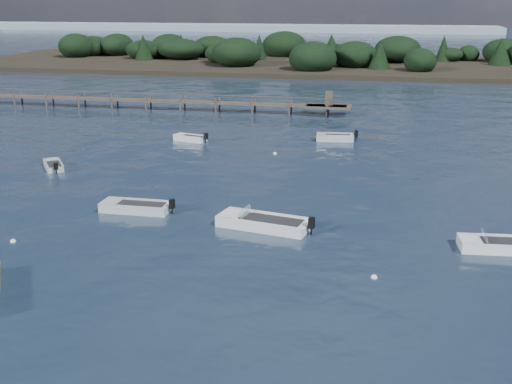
% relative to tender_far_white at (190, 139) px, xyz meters
% --- Properties ---
extents(ground, '(400.00, 400.00, 0.00)m').
position_rel_tender_far_white_xyz_m(ground, '(7.29, 28.10, -0.16)').
color(ground, '#162333').
rests_on(ground, ground).
extents(tender_far_white, '(3.41, 1.92, 1.14)m').
position_rel_tender_far_white_xyz_m(tender_far_white, '(0.00, 0.00, 0.00)').
color(tender_far_white, white).
rests_on(tender_far_white, ground).
extents(tender_far_grey_b, '(3.86, 1.68, 1.31)m').
position_rel_tender_far_white_xyz_m(tender_far_grey_b, '(13.13, 2.81, 0.02)').
color(tender_far_grey_b, '#B9BEC1').
rests_on(tender_far_grey_b, ground).
extents(dinghy_mid_white_a, '(5.82, 3.03, 1.34)m').
position_rel_tender_far_white_xyz_m(dinghy_mid_white_a, '(11.07, -21.50, 0.01)').
color(dinghy_mid_white_a, white).
rests_on(dinghy_mid_white_a, ground).
extents(tender_far_grey, '(2.70, 3.12, 1.07)m').
position_rel_tender_far_white_xyz_m(tender_far_grey, '(-7.46, -11.69, -0.01)').
color(tender_far_grey, '#B9BEC1').
rests_on(tender_far_grey, ground).
extents(dinghy_mid_grey, '(4.66, 1.65, 1.18)m').
position_rel_tender_far_white_xyz_m(dinghy_mid_grey, '(2.72, -20.21, -0.00)').
color(dinghy_mid_grey, '#B9BEC1').
rests_on(dinghy_mid_grey, ground).
extents(dinghy_mid_white_b, '(4.95, 2.08, 1.22)m').
position_rel_tender_far_white_xyz_m(dinghy_mid_white_b, '(24.08, -22.36, -0.00)').
color(dinghy_mid_white_b, white).
rests_on(dinghy_mid_white_b, ground).
extents(buoy_b, '(0.32, 0.32, 0.32)m').
position_rel_tender_far_white_xyz_m(buoy_b, '(17.54, -27.27, -0.16)').
color(buoy_b, white).
rests_on(buoy_b, ground).
extents(buoy_c, '(0.32, 0.32, 0.32)m').
position_rel_tender_far_white_xyz_m(buoy_c, '(-1.89, -26.47, -0.16)').
color(buoy_c, white).
rests_on(buoy_c, ground).
extents(buoy_e, '(0.32, 0.32, 0.32)m').
position_rel_tender_far_white_xyz_m(buoy_e, '(8.58, -3.45, -0.16)').
color(buoy_e, white).
rests_on(buoy_e, ground).
extents(jetty, '(64.50, 3.20, 3.40)m').
position_rel_tender_far_white_xyz_m(jetty, '(-14.45, 16.09, 0.82)').
color(jetty, brown).
rests_on(jetty, ground).
extents(far_headland, '(190.00, 40.00, 5.80)m').
position_rel_tender_far_white_xyz_m(far_headland, '(32.29, 68.10, 1.80)').
color(far_headland, black).
rests_on(far_headland, ground).
extents(distant_haze, '(280.00, 20.00, 2.40)m').
position_rel_tender_far_white_xyz_m(distant_haze, '(-82.71, 198.10, -0.16)').
color(distant_haze, '#8BA0AC').
rests_on(distant_haze, ground).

